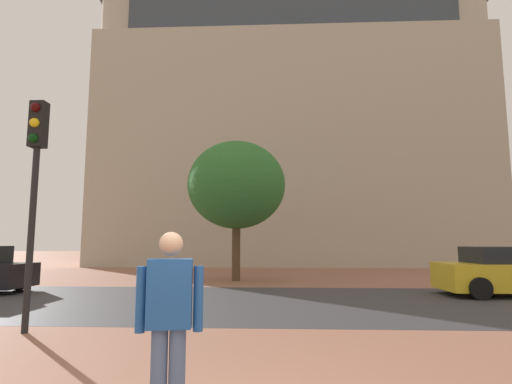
% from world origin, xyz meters
% --- Properties ---
extents(ground_plane, '(120.00, 120.00, 0.00)m').
position_xyz_m(ground_plane, '(0.00, 10.00, 0.00)').
color(ground_plane, '#93604C').
extents(street_asphalt_strip, '(120.00, 7.03, 0.00)m').
position_xyz_m(street_asphalt_strip, '(0.00, 8.52, 0.00)').
color(street_asphalt_strip, '#38383D').
rests_on(street_asphalt_strip, ground_plane).
extents(landmark_building, '(28.07, 10.86, 36.03)m').
position_xyz_m(landmark_building, '(1.40, 28.51, 10.62)').
color(landmark_building, '#B2A893').
rests_on(landmark_building, ground_plane).
extents(person_skater, '(0.60, 0.34, 1.73)m').
position_xyz_m(person_skater, '(-0.52, 0.82, 0.96)').
color(person_skater, slate).
rests_on(person_skater, ground_plane).
extents(car_yellow, '(4.06, 2.08, 1.50)m').
position_xyz_m(car_yellow, '(7.63, 10.07, 0.72)').
color(car_yellow, gold).
rests_on(car_yellow, ground_plane).
extents(traffic_light_pole, '(0.28, 0.34, 4.33)m').
position_xyz_m(traffic_light_pole, '(-4.09, 4.42, 3.04)').
color(traffic_light_pole, black).
rests_on(traffic_light_pole, ground_plane).
extents(tree_curb_far, '(4.24, 4.24, 6.02)m').
position_xyz_m(tree_curb_far, '(-1.22, 14.51, 4.10)').
color(tree_curb_far, '#4C3823').
rests_on(tree_curb_far, ground_plane).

